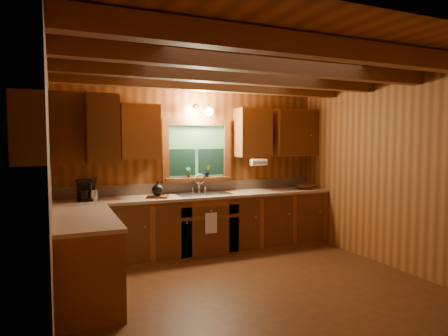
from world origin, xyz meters
TOP-DOWN VIEW (x-y plane):
  - room at (0.00, 0.00)m, footprint 4.20×4.20m
  - ceiling_beams at (0.00, 0.00)m, footprint 4.20×2.54m
  - base_cabinets at (-0.49, 1.28)m, footprint 4.20×2.22m
  - countertop at (-0.48, 1.29)m, footprint 4.20×2.24m
  - backsplash at (0.00, 1.89)m, footprint 4.20×0.02m
  - dishwasher_panel at (-1.47, 0.68)m, footprint 0.02×0.60m
  - upper_cabinets at (-0.56, 1.42)m, footprint 4.19×1.77m
  - window at (0.00, 1.87)m, footprint 1.12×0.08m
  - window_sill at (0.00, 1.82)m, footprint 1.06×0.14m
  - wall_sconce at (0.00, 1.75)m, footprint 0.45×0.21m
  - paper_towel_roll at (0.92, 1.53)m, footprint 0.27×0.11m
  - dish_towel at (0.00, 1.26)m, footprint 0.18×0.01m
  - sink at (0.00, 1.60)m, footprint 0.82×0.48m
  - coffee_maker at (-1.70, 1.63)m, footprint 0.16×0.21m
  - utensil_crock at (-1.58, 1.61)m, footprint 0.12×0.12m
  - cutting_board at (-0.72, 1.52)m, footprint 0.35×0.30m
  - teakettle at (-0.72, 1.52)m, footprint 0.16×0.16m
  - wicker_basket at (1.80, 1.51)m, footprint 0.46×0.46m
  - potted_plant_left at (-0.16, 1.81)m, footprint 0.10×0.07m
  - potted_plant_right at (0.16, 1.82)m, footprint 0.11×0.09m

SIDE VIEW (x-z plane):
  - base_cabinets at x=-0.49m, z-range 0.00..0.86m
  - dishwasher_panel at x=-1.47m, z-range 0.03..0.83m
  - dish_towel at x=0.00m, z-range 0.37..0.67m
  - sink at x=0.00m, z-range 0.64..1.07m
  - countertop at x=-0.48m, z-range 0.86..0.90m
  - cutting_board at x=-0.72m, z-range 0.90..0.93m
  - wicker_basket at x=1.80m, z-range 0.90..0.98m
  - backsplash at x=0.00m, z-range 0.90..1.06m
  - utensil_crock at x=-1.58m, z-range 0.82..1.15m
  - teakettle at x=-0.72m, z-range 0.90..1.11m
  - coffee_maker at x=-1.70m, z-range 0.90..1.19m
  - window_sill at x=0.00m, z-range 1.10..1.14m
  - potted_plant_left at x=-0.16m, z-range 1.14..1.31m
  - potted_plant_right at x=0.16m, z-range 1.14..1.33m
  - room at x=0.00m, z-range -0.80..3.40m
  - paper_towel_roll at x=0.92m, z-range 1.31..1.42m
  - window at x=0.00m, z-range 1.03..2.03m
  - upper_cabinets at x=-0.56m, z-range 1.45..2.23m
  - wall_sconce at x=0.00m, z-range 2.08..2.25m
  - ceiling_beams at x=0.00m, z-range 2.40..2.58m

